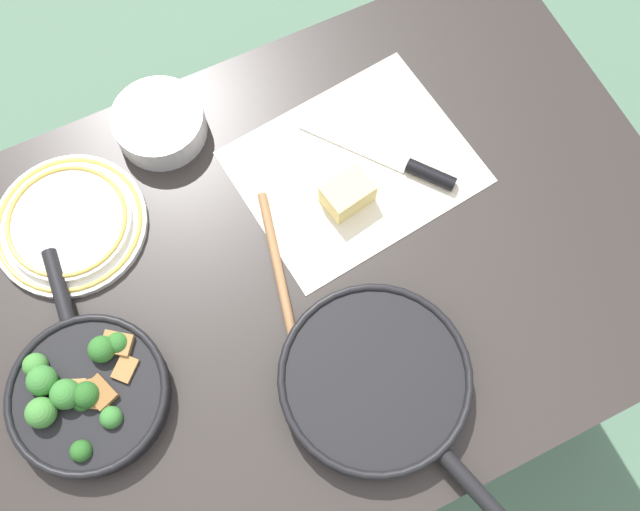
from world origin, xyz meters
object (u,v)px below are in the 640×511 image
at_px(grater_knife, 399,162).
at_px(prep_bowl_steel, 160,124).
at_px(cheese_block, 347,194).
at_px(dinner_plate_stack, 69,223).
at_px(skillet_eggs, 376,381).
at_px(wooden_spoon, 290,321).
at_px(skillet_broccoli, 86,391).

height_order(grater_knife, prep_bowl_steel, prep_bowl_steel).
bearing_deg(cheese_block, dinner_plate_stack, 159.92).
relative_size(skillet_eggs, wooden_spoon, 1.14).
distance_m(skillet_broccoli, grater_knife, 0.61).
height_order(grater_knife, dinner_plate_stack, dinner_plate_stack).
xyz_separation_m(cheese_block, dinner_plate_stack, (-0.42, 0.16, -0.01)).
xyz_separation_m(wooden_spoon, grater_knife, (0.28, 0.17, 0.00)).
bearing_deg(skillet_broccoli, skillet_eggs, -109.33).
height_order(skillet_broccoli, grater_knife, skillet_broccoli).
height_order(grater_knife, cheese_block, cheese_block).
bearing_deg(grater_knife, skillet_eggs, 108.38).
bearing_deg(skillet_broccoli, prep_bowl_steel, -30.75).
bearing_deg(dinner_plate_stack, skillet_broccoli, -102.92).
relative_size(cheese_block, prep_bowl_steel, 0.56).
xyz_separation_m(skillet_broccoli, prep_bowl_steel, (0.26, 0.37, 0.00)).
distance_m(dinner_plate_stack, prep_bowl_steel, 0.22).
bearing_deg(dinner_plate_stack, wooden_spoon, -50.03).
distance_m(cheese_block, prep_bowl_steel, 0.34).
bearing_deg(cheese_block, skillet_eggs, -108.80).
xyz_separation_m(skillet_broccoli, dinner_plate_stack, (0.06, 0.27, -0.01)).
distance_m(grater_knife, cheese_block, 0.11).
bearing_deg(skillet_eggs, prep_bowl_steel, 177.80).
xyz_separation_m(grater_knife, dinner_plate_stack, (-0.53, 0.13, 0.00)).
bearing_deg(wooden_spoon, dinner_plate_stack, -126.87).
relative_size(wooden_spoon, cheese_block, 4.00).
bearing_deg(wooden_spoon, skillet_broccoli, -82.37).
bearing_deg(grater_knife, skillet_broccoli, 65.12).
distance_m(skillet_eggs, prep_bowl_steel, 0.56).
xyz_separation_m(skillet_broccoli, cheese_block, (0.49, 0.12, -0.00)).
distance_m(skillet_broccoli, wooden_spoon, 0.32).
bearing_deg(skillet_eggs, dinner_plate_stack, -159.11).
bearing_deg(cheese_block, skillet_broccoli, -166.61).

